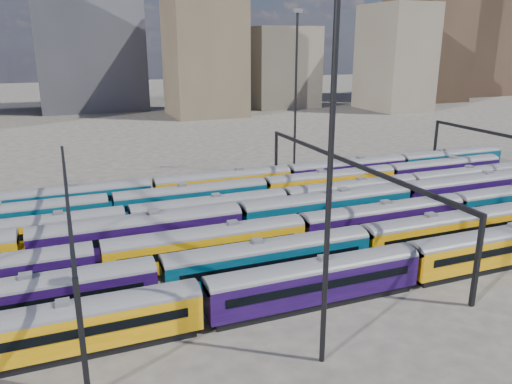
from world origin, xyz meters
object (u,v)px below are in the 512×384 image
object	(u,v)px
rake_0	(202,298)
mast_2	(330,160)
rake_2	(98,259)
rake_1	(445,227)

from	to	relation	value
rake_0	mast_2	bearing A→B (deg)	-47.63
rake_0	mast_2	distance (m)	14.92
mast_2	rake_2	bearing A→B (deg)	127.54
rake_1	mast_2	world-z (taller)	mast_2
rake_1	rake_2	world-z (taller)	rake_2
rake_2	rake_1	bearing A→B (deg)	-8.40
rake_1	mast_2	xyz separation A→B (m)	(-20.79, -12.00, 11.44)
rake_0	rake_2	world-z (taller)	rake_2
rake_1	mast_2	distance (m)	26.59
rake_1	rake_2	xyz separation A→B (m)	(-33.85, 5.00, 0.03)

